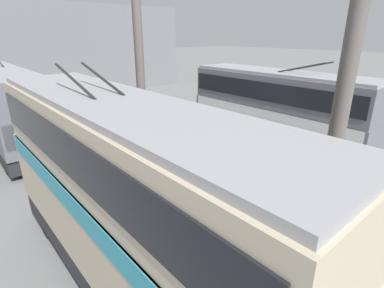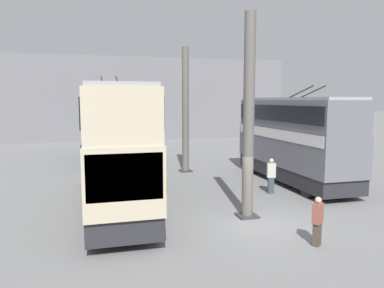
{
  "view_description": "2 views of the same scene",
  "coord_description": "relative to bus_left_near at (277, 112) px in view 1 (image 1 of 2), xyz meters",
  "views": [
    {
      "loc": [
        -2.25,
        8.09,
        6.65
      ],
      "look_at": [
        8.52,
        -1.17,
        1.38
      ],
      "focal_mm": 28.0,
      "sensor_mm": 36.0,
      "label": 1
    },
    {
      "loc": [
        -12.65,
        6.1,
        4.74
      ],
      "look_at": [
        8.18,
        0.38,
        2.2
      ],
      "focal_mm": 35.0,
      "sensor_mm": 36.0,
      "label": 2
    }
  ],
  "objects": [
    {
      "name": "bus_left_near",
      "position": [
        0.0,
        0.0,
        0.0
      ],
      "size": [
        9.76,
        2.54,
        5.5
      ],
      "color": "black",
      "rests_on": "ground_plane"
    },
    {
      "name": "depot_back_wall",
      "position": [
        25.34,
        5.13,
        2.09
      ],
      "size": [
        0.5,
        36.0,
        9.75
      ],
      "color": "slate",
      "rests_on": "ground_plane"
    },
    {
      "name": "bus_right_mid",
      "position": [
        11.66,
        10.26,
        -0.05
      ],
      "size": [
        10.8,
        2.54,
        5.42
      ],
      "color": "black",
      "rests_on": "ground_plane"
    },
    {
      "name": "person_by_left_row",
      "position": [
        -2.11,
        2.42,
        -1.82
      ],
      "size": [
        0.34,
        0.47,
        1.81
      ],
      "rotation": [
        0.0,
        0.0,
        2.89
      ],
      "color": "#384251",
      "rests_on": "ground_plane"
    },
    {
      "name": "ground_plane",
      "position": [
        -6.38,
        5.13,
        -2.79
      ],
      "size": [
        240.0,
        240.0,
        0.0
      ],
      "primitive_type": "plane",
      "color": "slate"
    },
    {
      "name": "support_column_near",
      "position": [
        -5.31,
        5.13,
        1.16
      ],
      "size": [
        0.8,
        0.8,
        8.15
      ],
      "color": "#605B56",
      "rests_on": "ground_plane"
    },
    {
      "name": "bus_right_near",
      "position": [
        -2.56,
        10.26,
        0.23
      ],
      "size": [
        10.87,
        2.54,
        5.91
      ],
      "color": "black",
      "rests_on": "ground_plane"
    },
    {
      "name": "oil_drum",
      "position": [
        -0.76,
        7.81,
        -2.39
      ],
      "size": [
        0.56,
        0.56,
        0.8
      ],
      "color": "#B28E23",
      "rests_on": "ground_plane"
    },
    {
      "name": "support_column_far",
      "position": [
        4.82,
        5.13,
        1.16
      ],
      "size": [
        0.8,
        0.8,
        8.15
      ],
      "color": "#605B56",
      "rests_on": "ground_plane"
    }
  ]
}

